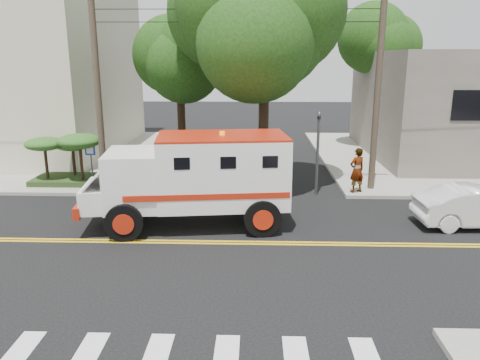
{
  "coord_description": "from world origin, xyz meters",
  "views": [
    {
      "loc": [
        1.14,
        -14.04,
        5.78
      ],
      "look_at": [
        0.62,
        1.89,
        1.6
      ],
      "focal_mm": 35.0,
      "sensor_mm": 36.0,
      "label": 1
    }
  ],
  "objects_px": {
    "armored_truck": "(196,175)",
    "parked_sedan": "(479,207)",
    "pedestrian_a": "(357,170)",
    "pedestrian_b": "(412,157)"
  },
  "relations": [
    {
      "from": "armored_truck",
      "to": "parked_sedan",
      "type": "relative_size",
      "value": 1.69
    },
    {
      "from": "pedestrian_b",
      "to": "armored_truck",
      "type": "bearing_deg",
      "value": 39.98
    },
    {
      "from": "armored_truck",
      "to": "pedestrian_a",
      "type": "bearing_deg",
      "value": 24.16
    },
    {
      "from": "armored_truck",
      "to": "parked_sedan",
      "type": "distance_m",
      "value": 9.96
    },
    {
      "from": "parked_sedan",
      "to": "pedestrian_b",
      "type": "xyz_separation_m",
      "value": [
        -0.14,
        6.88,
        0.34
      ]
    },
    {
      "from": "parked_sedan",
      "to": "pedestrian_a",
      "type": "relative_size",
      "value": 2.25
    },
    {
      "from": "armored_truck",
      "to": "pedestrian_b",
      "type": "relative_size",
      "value": 4.03
    },
    {
      "from": "pedestrian_a",
      "to": "armored_truck",
      "type": "bearing_deg",
      "value": 6.01
    },
    {
      "from": "pedestrian_a",
      "to": "pedestrian_b",
      "type": "distance_m",
      "value": 4.61
    },
    {
      "from": "parked_sedan",
      "to": "pedestrian_a",
      "type": "distance_m",
      "value": 5.13
    }
  ]
}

